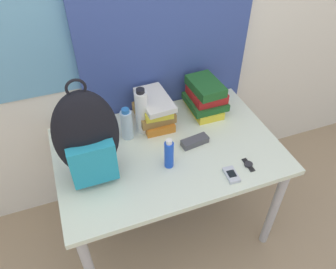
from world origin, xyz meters
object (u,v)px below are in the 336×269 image
Objects in this scene: sunscreen_bottle at (169,154)px; sunglasses_case at (195,141)px; book_stack_center at (205,97)px; sports_bottle at (142,112)px; cell_phone at (231,175)px; wristwatch at (248,165)px; book_stack_left at (154,110)px; water_bottle at (127,124)px; backpack at (87,138)px.

sunscreen_bottle is 1.12× the size of sunglasses_case.
sports_bottle is (-0.41, -0.05, 0.04)m from book_stack_center.
book_stack_center reaches higher than cell_phone.
book_stack_center is 2.88× the size of wristwatch.
sunglasses_case is (0.14, -0.25, -0.07)m from book_stack_left.
water_bottle is 0.61m from cell_phone.
sunglasses_case is at bearing -124.31° from book_stack_center.
book_stack_center reaches higher than sunscreen_bottle.
wristwatch is (0.52, -0.42, -0.09)m from water_bottle.
cell_phone is (-0.10, -0.53, -0.09)m from book_stack_center.
sports_bottle is at bearing -172.78° from book_stack_center.
water_bottle is at bearing -158.58° from book_stack_left.
sunscreen_bottle is 0.22m from sunglasses_case.
book_stack_left reaches higher than wristwatch.
book_stack_center is at bearing 44.58° from sunscreen_bottle.
book_stack_center is (0.72, 0.27, -0.14)m from backpack.
sunglasses_case is at bearing -29.34° from water_bottle.
backpack is at bearing -178.36° from sunglasses_case.
sunglasses_case is at bearing 1.64° from backpack.
sunscreen_bottle is 1.88× the size of wristwatch.
sports_bottle is (0.32, 0.22, -0.10)m from backpack.
sunscreen_bottle is 0.32m from cell_phone.
book_stack_center is 2.57× the size of cell_phone.
sunscreen_bottle is at bearing 159.67° from wristwatch.
sports_bottle is 3.00× the size of wristwatch.
sunscreen_bottle reaches higher than wristwatch.
water_bottle is (0.22, 0.20, -0.14)m from backpack.
cell_phone is 0.28m from sunglasses_case.
book_stack_left is 0.30m from sunglasses_case.
wristwatch is at bearing 15.70° from cell_phone.
sports_bottle is 0.63m from wristwatch.
wristwatch is at bearing -16.84° from backpack.
water_bottle is at bearing -171.49° from book_stack_center.
wristwatch is (0.02, -0.50, -0.09)m from book_stack_center.
wristwatch is (0.38, -0.14, -0.08)m from sunscreen_bottle.
wristwatch is at bearing -20.33° from sunscreen_bottle.
sports_bottle is 0.58m from cell_phone.
backpack is at bearing 157.66° from cell_phone.
book_stack_left is 0.19m from water_bottle.
backpack is 0.71m from cell_phone.
backpack is 1.91× the size of book_stack_left.
book_stack_left and sunscreen_bottle have the same top height.
cell_phone is (0.62, -0.26, -0.22)m from backpack.
water_bottle reaches higher than book_stack_left.
sunglasses_case is at bearing 105.58° from cell_phone.
water_bottle reaches higher than sunglasses_case.
water_bottle is 0.69× the size of sports_bottle.
book_stack_center is at bearing 7.22° from sports_bottle.
sports_bottle is 0.33m from sunglasses_case.
sports_bottle reaches higher than book_stack_left.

